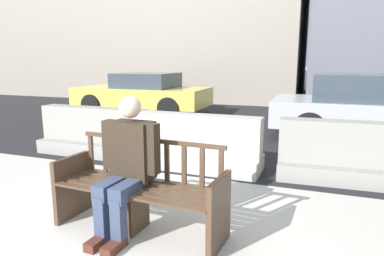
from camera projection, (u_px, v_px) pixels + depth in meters
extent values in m
cube|color=black|center=(265.00, 116.00, 10.39)|extent=(120.00, 12.00, 0.01)
cube|color=#473323|center=(72.00, 187.00, 3.61)|extent=(0.08, 0.52, 0.66)
cube|color=#473323|center=(219.00, 214.00, 2.96)|extent=(0.08, 0.52, 0.66)
cube|color=#473323|center=(139.00, 209.00, 3.31)|extent=(0.06, 0.33, 0.45)
cube|color=#473323|center=(124.00, 196.00, 3.06)|extent=(1.60, 0.17, 0.02)
cube|color=#473323|center=(131.00, 191.00, 3.16)|extent=(1.60, 0.17, 0.02)
cube|color=#473323|center=(138.00, 187.00, 3.27)|extent=(1.60, 0.17, 0.02)
cube|color=#473323|center=(144.00, 183.00, 3.37)|extent=(1.60, 0.17, 0.02)
cube|color=#473323|center=(150.00, 180.00, 3.47)|extent=(1.60, 0.17, 0.02)
cube|color=#473323|center=(150.00, 140.00, 3.40)|extent=(1.60, 0.14, 0.04)
cube|color=#473323|center=(91.00, 153.00, 3.74)|extent=(0.05, 0.03, 0.38)
cube|color=#473323|center=(105.00, 154.00, 3.66)|extent=(0.05, 0.03, 0.38)
cube|color=#473323|center=(120.00, 156.00, 3.59)|extent=(0.05, 0.03, 0.38)
cube|color=#473323|center=(135.00, 158.00, 3.52)|extent=(0.05, 0.03, 0.38)
cube|color=#473323|center=(150.00, 160.00, 3.44)|extent=(0.05, 0.03, 0.38)
cube|color=#473323|center=(167.00, 163.00, 3.37)|extent=(0.05, 0.03, 0.38)
cube|color=#473323|center=(184.00, 165.00, 3.29)|extent=(0.05, 0.03, 0.38)
cube|color=#473323|center=(202.00, 167.00, 3.22)|extent=(0.05, 0.03, 0.38)
cube|color=#473323|center=(221.00, 170.00, 3.14)|extent=(0.05, 0.03, 0.38)
cube|color=#473323|center=(69.00, 158.00, 3.53)|extent=(0.08, 0.46, 0.03)
cube|color=#473323|center=(219.00, 180.00, 2.88)|extent=(0.08, 0.46, 0.03)
cube|color=#2D2319|center=(133.00, 150.00, 3.30)|extent=(0.41, 0.27, 0.56)
sphere|color=beige|center=(130.00, 107.00, 3.20)|extent=(0.21, 0.21, 0.21)
cube|color=#333D56|center=(113.00, 187.00, 3.20)|extent=(0.17, 0.45, 0.14)
cube|color=#333D56|center=(129.00, 189.00, 3.13)|extent=(0.17, 0.45, 0.14)
cube|color=#333D56|center=(102.00, 219.00, 3.09)|extent=(0.12, 0.12, 0.45)
cube|color=#333D56|center=(119.00, 223.00, 3.02)|extent=(0.12, 0.12, 0.45)
cube|color=#4C2319|center=(98.00, 242.00, 3.06)|extent=(0.13, 0.27, 0.08)
cube|color=#4C2319|center=(114.00, 247.00, 2.99)|extent=(0.13, 0.27, 0.08)
cube|color=#2D2319|center=(110.00, 144.00, 3.36)|extent=(0.10, 0.13, 0.48)
cube|color=#2D2319|center=(153.00, 149.00, 3.17)|extent=(0.10, 0.13, 0.48)
cube|color=#ADA89E|center=(196.00, 160.00, 5.31)|extent=(2.01, 0.72, 0.24)
cube|color=#ADA89E|center=(196.00, 134.00, 5.23)|extent=(2.01, 0.34, 0.60)
cube|color=gray|center=(95.00, 147.00, 6.11)|extent=(2.01, 0.70, 0.24)
cube|color=gray|center=(93.00, 124.00, 6.03)|extent=(2.00, 0.32, 0.60)
cube|color=gray|center=(353.00, 173.00, 4.69)|extent=(2.03, 0.77, 0.24)
cube|color=gray|center=(356.00, 144.00, 4.61)|extent=(2.01, 0.39, 0.60)
cube|color=#DBC64C|center=(142.00, 96.00, 10.81)|extent=(4.15, 1.91, 0.56)
cube|color=#38424C|center=(147.00, 80.00, 10.66)|extent=(1.77, 1.66, 0.45)
cylinder|color=black|center=(92.00, 105.00, 10.45)|extent=(0.64, 0.23, 0.64)
cylinder|color=black|center=(122.00, 99.00, 12.09)|extent=(0.64, 0.23, 0.64)
cylinder|color=black|center=(169.00, 109.00, 9.62)|extent=(0.64, 0.23, 0.64)
cylinder|color=black|center=(190.00, 102.00, 11.25)|extent=(0.64, 0.23, 0.64)
cube|color=#B7B7BC|center=(378.00, 114.00, 7.14)|extent=(4.28, 1.90, 0.56)
cube|color=#38424C|center=(372.00, 88.00, 7.09)|extent=(2.29, 1.65, 0.55)
cylinder|color=black|center=(312.00, 115.00, 8.45)|extent=(0.64, 0.23, 0.64)
cylinder|color=black|center=(309.00, 128.00, 6.84)|extent=(0.64, 0.23, 0.64)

